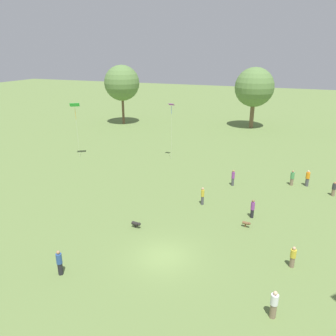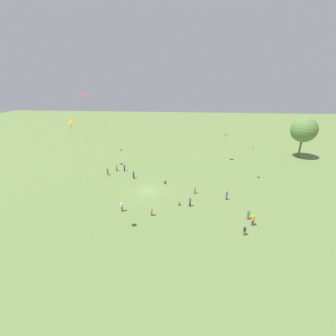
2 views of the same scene
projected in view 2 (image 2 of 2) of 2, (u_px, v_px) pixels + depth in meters
ground_plane at (148, 191)px, 45.39m from camera, size 240.00×240.00×0.00m
tree_0 at (304, 130)px, 61.79m from camera, size 6.86×6.86×11.57m
person_0 at (253, 220)px, 34.28m from camera, size 0.50×0.50×1.85m
person_1 at (190, 202)px, 39.48m from camera, size 0.37×0.37×1.76m
person_2 at (195, 189)px, 43.93m from camera, size 0.44×0.44×1.80m
person_3 at (134, 175)px, 50.77m from camera, size 0.54×0.54×1.85m
person_4 at (248, 215)px, 35.79m from camera, size 0.58×0.58×1.76m
person_5 at (117, 168)px, 54.91m from camera, size 0.45×0.45×1.69m
person_6 at (245, 231)px, 32.15m from camera, size 0.43×0.43×1.56m
person_7 at (122, 207)px, 38.00m from camera, size 0.52×0.52×1.80m
person_8 at (108, 172)px, 52.62m from camera, size 0.46×0.46×1.72m
person_9 at (227, 195)px, 41.67m from camera, size 0.49×0.49×1.85m
person_10 at (152, 212)px, 36.75m from camera, size 0.44×0.44×1.63m
person_11 at (124, 168)px, 54.86m from camera, size 0.52×0.52×1.72m
kite_0 at (225, 135)px, 59.55m from camera, size 1.67×1.63×7.69m
kite_1 at (253, 149)px, 47.81m from camera, size 0.74×0.68×7.71m
kite_2 at (72, 133)px, 26.55m from camera, size 0.85×0.86×16.58m
kite_3 at (105, 121)px, 66.85m from camera, size 1.38×1.42×10.02m
kite_4 at (84, 100)px, 50.91m from camera, size 1.03×1.09×17.83m
dog_0 at (179, 203)px, 40.03m from camera, size 0.72×0.36×0.55m
dog_1 at (165, 182)px, 48.43m from camera, size 0.85×0.39×0.57m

